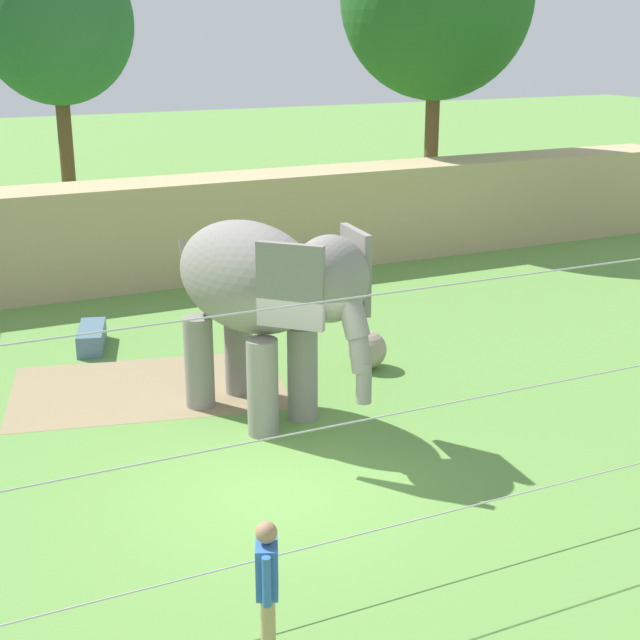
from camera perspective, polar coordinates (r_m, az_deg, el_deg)
name	(u,v)px	position (r m, az deg, el deg)	size (l,w,h in m)	color
ground_plane	(281,486)	(13.43, -2.44, -10.22)	(120.00, 120.00, 0.00)	#609342
dirt_patch	(148,388)	(17.12, -10.58, -4.14)	(4.88, 3.11, 0.01)	#937F5B
embankment_wall	(97,238)	(23.57, -13.63, 4.98)	(36.00, 1.80, 2.59)	tan
elephant	(262,290)	(14.88, -3.60, 1.87)	(2.67, 4.35, 3.37)	gray
enrichment_ball	(367,350)	(17.69, 2.95, -1.84)	(0.75, 0.75, 0.75)	gray
cable_fence	(370,439)	(10.47, 3.14, -7.36)	(11.92, 0.21, 3.69)	brown
zookeeper	(267,588)	(9.61, -3.28, -16.26)	(0.34, 0.59, 1.67)	tan
feed_trough	(92,338)	(19.39, -13.95, -1.06)	(0.88, 1.48, 0.44)	slate
tree_far_right	(56,24)	(30.04, -16.04, 17.23)	(4.64, 4.64, 8.84)	brown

